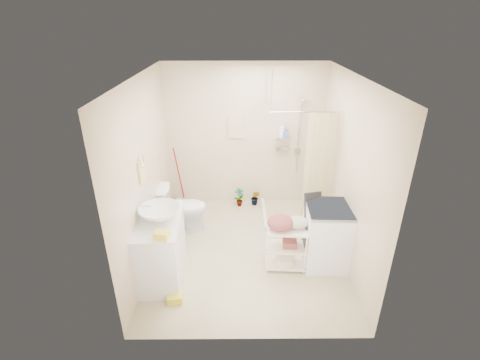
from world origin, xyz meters
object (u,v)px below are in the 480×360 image
Objects in this scene: laundry_rack at (286,244)px; toilet at (183,208)px; washing_machine at (327,235)px; vanity at (161,248)px.

toilet is at bearing 152.16° from laundry_rack.
vanity is at bearing -170.89° from washing_machine.
washing_machine reaches higher than vanity.
washing_machine is 1.19× the size of laundry_rack.
toilet is 2.35m from washing_machine.
washing_machine is at bearing -114.23° from toilet.
washing_machine is 0.61m from laundry_rack.
toilet is 1.05× the size of laundry_rack.
toilet is 1.87m from laundry_rack.
vanity is 2.32m from washing_machine.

